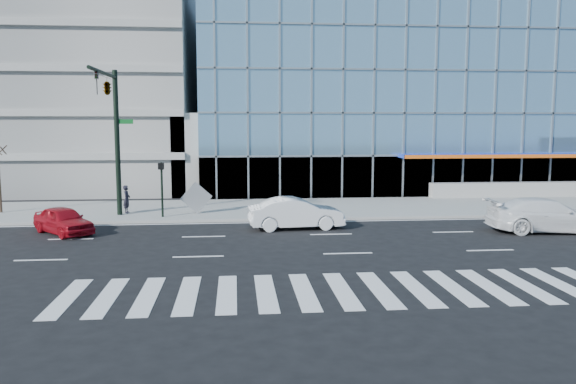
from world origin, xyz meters
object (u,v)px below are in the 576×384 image
object	(u,v)px
ped_signal_post	(162,181)
tilted_panel	(196,198)
white_sedan	(296,213)
red_sedan	(63,220)
traffic_signal	(110,106)
pedestrian	(127,199)
white_suv	(546,215)

from	to	relation	value
ped_signal_post	tilted_panel	distance (m)	2.31
white_sedan	red_sedan	bearing A→B (deg)	87.34
traffic_signal	ped_signal_post	bearing A→B (deg)	8.52
traffic_signal	pedestrian	world-z (taller)	traffic_signal
white_sedan	tilted_panel	size ratio (longest dim) A/B	3.65
white_sedan	ped_signal_post	bearing A→B (deg)	60.47
traffic_signal	ped_signal_post	world-z (taller)	traffic_signal
traffic_signal	white_suv	xyz separation A→B (m)	(21.50, -4.93, -5.34)
white_suv	pedestrian	distance (m)	22.34
ped_signal_post	tilted_panel	xyz separation A→B (m)	(1.78, 1.01, -1.07)
white_suv	ped_signal_post	bearing A→B (deg)	79.65
traffic_signal	ped_signal_post	xyz separation A→B (m)	(2.50, 0.37, -4.02)
red_sedan	white_sedan	bearing A→B (deg)	-40.69
white_suv	tilted_panel	distance (m)	18.35
ped_signal_post	red_sedan	world-z (taller)	ped_signal_post
red_sedan	tilted_panel	xyz separation A→B (m)	(5.97, 4.63, 0.42)
red_sedan	ped_signal_post	bearing A→B (deg)	-1.37
white_suv	pedestrian	size ratio (longest dim) A/B	3.56
red_sedan	traffic_signal	bearing A→B (deg)	20.25
traffic_signal	white_sedan	xyz separation A→B (m)	(9.50, -2.96, -5.38)
traffic_signal	white_suv	bearing A→B (deg)	-12.91
white_suv	white_sedan	bearing A→B (deg)	85.91
white_suv	white_sedan	world-z (taller)	white_suv
traffic_signal	pedestrian	bearing A→B (deg)	82.13
tilted_panel	red_sedan	bearing A→B (deg)	-155.28
white_sedan	white_suv	bearing A→B (deg)	-103.44
red_sedan	pedestrian	world-z (taller)	pedestrian
ped_signal_post	pedestrian	size ratio (longest dim) A/B	1.89
white_suv	tilted_panel	bearing A→B (deg)	75.11
white_suv	pedestrian	xyz separation A→B (m)	(-21.22, 6.99, 0.12)
ped_signal_post	tilted_panel	world-z (taller)	ped_signal_post
traffic_signal	white_sedan	size ratio (longest dim) A/B	1.69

